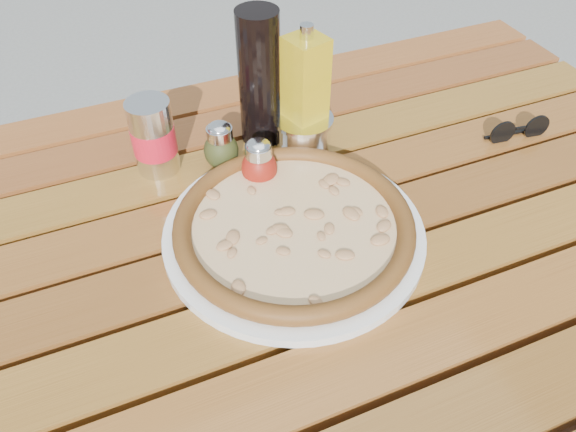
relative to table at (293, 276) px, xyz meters
name	(u,v)px	position (x,y,z in m)	size (l,w,h in m)	color
table	(293,276)	(0.00, 0.00, 0.00)	(1.40, 0.90, 0.75)	#35190C
plate	(294,233)	(0.00, 0.01, 0.08)	(0.36, 0.36, 0.01)	white
pizza	(294,225)	(0.00, 0.01, 0.10)	(0.40, 0.40, 0.03)	#FCE5B4
pepper_shaker	(259,164)	(0.00, 0.13, 0.11)	(0.07, 0.07, 0.08)	#A31F12
oregano_shaker	(221,146)	(-0.04, 0.19, 0.11)	(0.07, 0.07, 0.08)	#394019
dark_bottle	(259,79)	(0.05, 0.24, 0.19)	(0.07, 0.07, 0.22)	black
soda_can	(154,137)	(-0.13, 0.23, 0.13)	(0.09, 0.09, 0.12)	silver
olive_oil_cruet	(305,95)	(0.10, 0.19, 0.17)	(0.07, 0.07, 0.21)	#B69613
parmesan_tin	(303,132)	(0.10, 0.19, 0.11)	(0.12, 0.12, 0.07)	white
sunglasses	(518,130)	(0.44, 0.07, 0.09)	(0.11, 0.03, 0.04)	black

